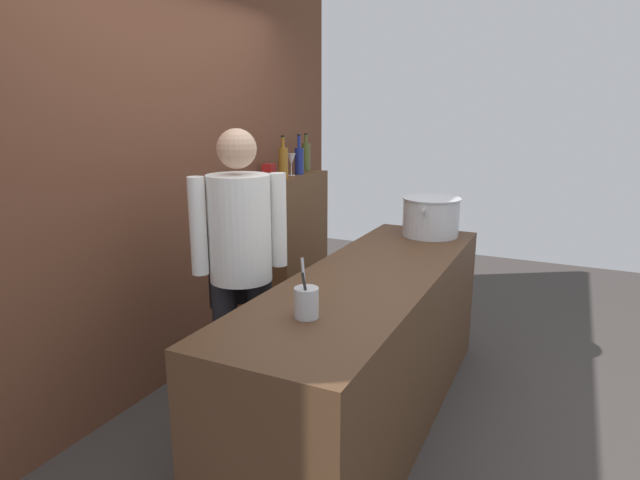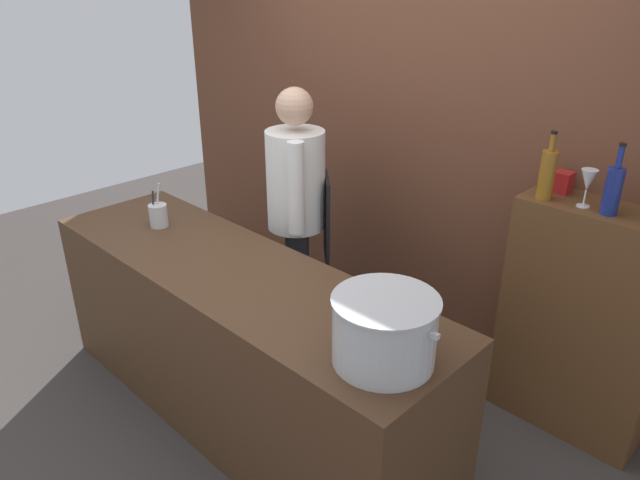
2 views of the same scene
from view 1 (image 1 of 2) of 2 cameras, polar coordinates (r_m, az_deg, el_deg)
name	(u,v)px [view 1 (image 1 of 2)]	position (r m, az deg, el deg)	size (l,w,h in m)	color
ground_plane	(368,420)	(3.24, 5.21, -18.87)	(8.00, 8.00, 0.00)	#383330
brick_back_panel	(163,151)	(3.47, -16.67, 9.17)	(4.40, 0.10, 3.00)	brown
prep_counter	(370,349)	(3.02, 5.40, -11.66)	(2.45, 0.70, 0.90)	#472D1C
bar_cabinet	(292,246)	(4.53, -3.05, -0.65)	(0.76, 0.32, 1.24)	brown
chef	(240,258)	(2.91, -8.61, -1.90)	(0.45, 0.44, 1.66)	black
stockpot_large	(431,217)	(3.73, 11.91, 2.48)	(0.46, 0.40, 0.27)	#B7BABF
utensil_crock	(306,302)	(2.22, -1.49, -6.74)	(0.10, 0.10, 0.26)	#B7BABF
wine_bottle_olive	(306,156)	(4.68, -1.53, 9.09)	(0.07, 0.07, 0.32)	#475123
wine_bottle_amber	(283,162)	(4.13, -4.00, 8.42)	(0.07, 0.07, 0.33)	#8C5919
wine_bottle_cobalt	(299,160)	(4.40, -2.28, 8.66)	(0.07, 0.07, 0.33)	navy
wine_glass_tall	(291,160)	(4.30, -3.14, 8.64)	(0.08, 0.08, 0.18)	silver
spice_tin_red	(269,170)	(4.23, -5.55, 7.51)	(0.08, 0.08, 0.10)	red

